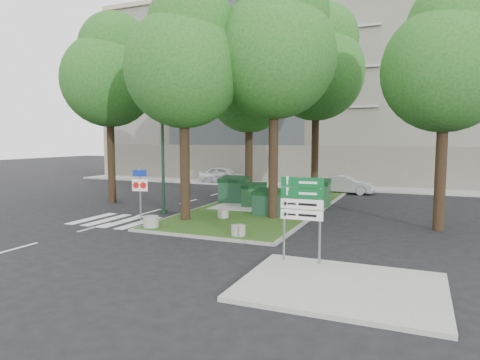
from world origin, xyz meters
The scene contains 26 objects.
ground centered at (0.00, 0.00, 0.00)m, with size 120.00×120.00×0.00m, color black.
median_island centered at (0.50, 8.00, 0.06)m, with size 6.00×16.00×0.12m, color #1D4313.
median_kerb centered at (0.50, 8.00, 0.05)m, with size 6.30×16.30×0.10m, color gray.
sidewalk_corner centered at (6.50, -3.50, 0.06)m, with size 5.00×4.00×0.12m, color #999993.
building_sidewalk centered at (0.00, 18.50, 0.06)m, with size 42.00×3.00×0.12m, color #999993.
zebra_crossing centered at (-3.75, 1.50, 0.01)m, with size 5.00×3.00×0.01m, color silver.
apartment_building centered at (0.00, 26.00, 8.00)m, with size 41.00×12.00×16.00m, color tan.
tree_median_near_left centered at (-1.41, 2.56, 7.32)m, with size 5.20×5.20×10.53m.
tree_median_near_right centered at (2.09, 4.56, 7.99)m, with size 5.60×5.60×11.46m.
tree_median_mid centered at (-0.91, 9.06, 6.98)m, with size 4.80×4.80×9.99m.
tree_median_far centered at (2.29, 12.06, 8.32)m, with size 5.80×5.80×11.93m.
tree_street_left centered at (-8.41, 6.06, 7.65)m, with size 5.40×5.40×11.00m.
tree_street_right centered at (9.09, 5.06, 6.98)m, with size 5.00×5.00×10.06m.
dumpster_a centered at (-1.61, 8.21, 0.84)m, with size 1.69×1.24×1.51m.
dumpster_b centered at (-0.01, 7.30, 0.73)m, with size 1.59×1.31×1.28m.
dumpster_c centered at (1.59, 5.03, 0.73)m, with size 1.44×1.07×1.26m.
dumpster_d centered at (3.00, 8.69, 0.83)m, with size 1.62×1.15×1.48m.
bollard_left centered at (-1.98, 0.50, 0.35)m, with size 0.63×0.63×0.45m, color gray.
bollard_right centered at (1.96, 0.50, 0.32)m, with size 0.55×0.55×0.39m, color gray.
bollard_mid centered at (-0.12, 3.58, 0.30)m, with size 0.50×0.50×0.36m, color gray.
litter_bin centered at (1.86, 12.34, 0.49)m, with size 0.42×0.42×0.74m, color #CEDE1A.
street_lamp centered at (-3.61, 3.97, 3.63)m, with size 0.46×0.46×5.77m.
traffic_sign_pole centered at (-3.61, 2.05, 1.60)m, with size 0.74×0.19×2.49m.
directional_sign centered at (5.07, -2.00, 1.80)m, with size 1.27×0.11×2.53m.
car_white centered at (-6.73, 17.91, 0.73)m, with size 1.72×4.27×1.46m, color silver.
car_silver centered at (3.50, 15.50, 0.64)m, with size 1.35×3.88×1.28m, color #A8ACB0.
Camera 1 is at (8.22, -14.14, 3.79)m, focal length 32.00 mm.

